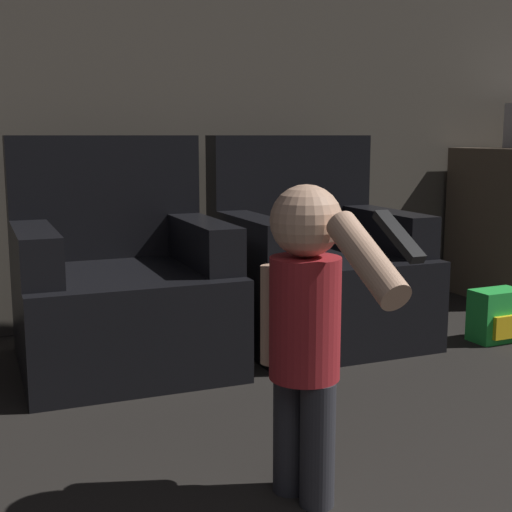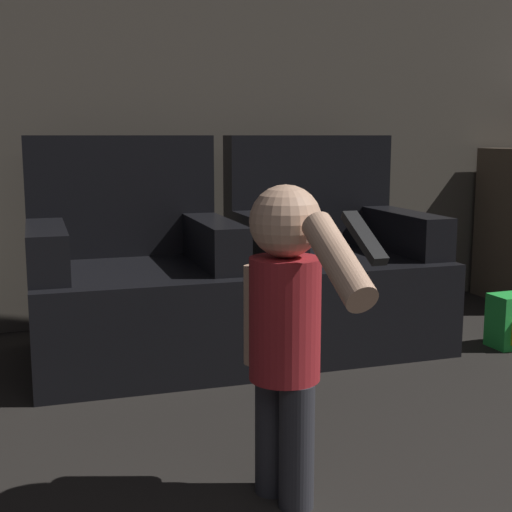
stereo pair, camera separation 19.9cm
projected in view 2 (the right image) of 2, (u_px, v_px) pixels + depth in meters
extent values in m
cube|color=#51493F|center=(121.00, 77.00, 3.69)|extent=(8.40, 0.05, 2.60)
cube|color=black|center=(134.00, 315.00, 3.17)|extent=(0.92, 0.92, 0.43)
cube|color=black|center=(121.00, 196.00, 3.42)|extent=(0.89, 0.20, 0.57)
cube|color=black|center=(47.00, 249.00, 3.01)|extent=(0.19, 0.72, 0.20)
cube|color=black|center=(213.00, 241.00, 3.22)|extent=(0.19, 0.72, 0.20)
cube|color=black|center=(334.00, 298.00, 3.50)|extent=(0.91, 0.91, 0.43)
cube|color=black|center=(308.00, 190.00, 3.76)|extent=(0.89, 0.19, 0.57)
cube|color=black|center=(265.00, 238.00, 3.34)|extent=(0.18, 0.72, 0.20)
cube|color=black|center=(402.00, 231.00, 3.56)|extent=(0.18, 0.72, 0.20)
cylinder|color=#28282D|center=(297.00, 446.00, 1.92)|extent=(0.10, 0.10, 0.35)
cylinder|color=#28282D|center=(272.00, 433.00, 2.01)|extent=(0.10, 0.10, 0.35)
cylinder|color=maroon|center=(285.00, 319.00, 1.91)|extent=(0.19, 0.19, 0.33)
sphere|color=tan|center=(286.00, 221.00, 1.86)|extent=(0.19, 0.19, 0.19)
cylinder|color=tan|center=(258.00, 315.00, 2.00)|extent=(0.08, 0.08, 0.28)
cylinder|color=tan|center=(338.00, 260.00, 1.67)|extent=(0.08, 0.28, 0.21)
cube|color=black|center=(364.00, 237.00, 1.54)|extent=(0.04, 0.16, 0.10)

